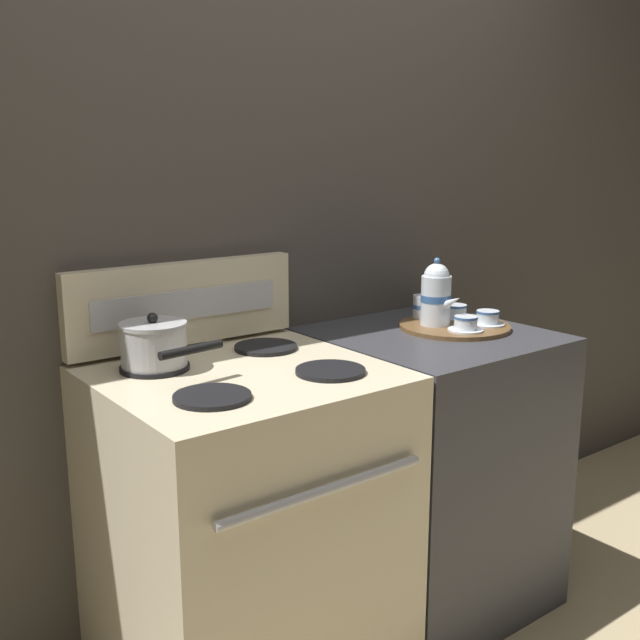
{
  "coord_description": "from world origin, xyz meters",
  "views": [
    {
      "loc": [
        -1.3,
        -1.6,
        1.45
      ],
      "look_at": [
        -0.02,
        0.08,
        0.98
      ],
      "focal_mm": 42.0,
      "sensor_mm": 36.0,
      "label": 1
    }
  ],
  "objects_px": {
    "teacup_front": "(466,324)",
    "serving_tray": "(454,326)",
    "saucepan": "(155,344)",
    "teacup_left": "(488,318)",
    "teacup_right": "(456,312)",
    "creamer_jug": "(422,306)",
    "teapot": "(436,294)",
    "stove": "(246,530)"
  },
  "relations": [
    {
      "from": "teacup_left",
      "to": "teacup_right",
      "type": "height_order",
      "value": "same"
    },
    {
      "from": "serving_tray",
      "to": "creamer_jug",
      "type": "bearing_deg",
      "value": 95.56
    },
    {
      "from": "stove",
      "to": "serving_tray",
      "type": "xyz_separation_m",
      "value": [
        0.8,
        0.0,
        0.46
      ]
    },
    {
      "from": "saucepan",
      "to": "teacup_front",
      "type": "bearing_deg",
      "value": -13.93
    },
    {
      "from": "teacup_left",
      "to": "teacup_front",
      "type": "xyz_separation_m",
      "value": [
        -0.12,
        -0.01,
        0.0
      ]
    },
    {
      "from": "teapot",
      "to": "creamer_jug",
      "type": "relative_size",
      "value": 2.83
    },
    {
      "from": "saucepan",
      "to": "teapot",
      "type": "bearing_deg",
      "value": -7.03
    },
    {
      "from": "stove",
      "to": "teapot",
      "type": "xyz_separation_m",
      "value": [
        0.74,
        0.03,
        0.56
      ]
    },
    {
      "from": "teapot",
      "to": "teacup_right",
      "type": "relative_size",
      "value": 1.97
    },
    {
      "from": "creamer_jug",
      "to": "serving_tray",
      "type": "bearing_deg",
      "value": -84.44
    },
    {
      "from": "serving_tray",
      "to": "teapot",
      "type": "height_order",
      "value": "teapot"
    },
    {
      "from": "saucepan",
      "to": "teacup_front",
      "type": "xyz_separation_m",
      "value": [
        0.93,
        -0.23,
        -0.03
      ]
    },
    {
      "from": "teapot",
      "to": "teacup_left",
      "type": "bearing_deg",
      "value": -38.37
    },
    {
      "from": "stove",
      "to": "creamer_jug",
      "type": "relative_size",
      "value": 11.94
    },
    {
      "from": "saucepan",
      "to": "stove",
      "type": "bearing_deg",
      "value": -40.59
    },
    {
      "from": "teapot",
      "to": "teacup_front",
      "type": "xyz_separation_m",
      "value": [
        0.01,
        -0.12,
        -0.08
      ]
    },
    {
      "from": "teacup_left",
      "to": "teacup_front",
      "type": "relative_size",
      "value": 1.0
    },
    {
      "from": "teacup_front",
      "to": "saucepan",
      "type": "bearing_deg",
      "value": 166.07
    },
    {
      "from": "teacup_left",
      "to": "creamer_jug",
      "type": "relative_size",
      "value": 1.43
    },
    {
      "from": "stove",
      "to": "serving_tray",
      "type": "bearing_deg",
      "value": 0.33
    },
    {
      "from": "saucepan",
      "to": "creamer_jug",
      "type": "relative_size",
      "value": 3.65
    },
    {
      "from": "teacup_front",
      "to": "teapot",
      "type": "bearing_deg",
      "value": 95.69
    },
    {
      "from": "teacup_front",
      "to": "creamer_jug",
      "type": "height_order",
      "value": "creamer_jug"
    },
    {
      "from": "saucepan",
      "to": "serving_tray",
      "type": "bearing_deg",
      "value": -8.36
    },
    {
      "from": "serving_tray",
      "to": "teacup_front",
      "type": "height_order",
      "value": "teacup_front"
    },
    {
      "from": "teacup_right",
      "to": "creamer_jug",
      "type": "bearing_deg",
      "value": 136.14
    },
    {
      "from": "teacup_left",
      "to": "teacup_right",
      "type": "bearing_deg",
      "value": 93.91
    },
    {
      "from": "saucepan",
      "to": "teacup_left",
      "type": "relative_size",
      "value": 2.54
    },
    {
      "from": "serving_tray",
      "to": "creamer_jug",
      "type": "xyz_separation_m",
      "value": [
        -0.01,
        0.13,
        0.05
      ]
    },
    {
      "from": "teacup_right",
      "to": "teacup_front",
      "type": "bearing_deg",
      "value": -127.56
    },
    {
      "from": "teacup_front",
      "to": "creamer_jug",
      "type": "relative_size",
      "value": 1.43
    },
    {
      "from": "teapot",
      "to": "creamer_jug",
      "type": "distance_m",
      "value": 0.13
    },
    {
      "from": "serving_tray",
      "to": "teacup_left",
      "type": "bearing_deg",
      "value": -43.67
    },
    {
      "from": "saucepan",
      "to": "teacup_right",
      "type": "xyz_separation_m",
      "value": [
        1.04,
        -0.09,
        -0.03
      ]
    },
    {
      "from": "saucepan",
      "to": "teacup_left",
      "type": "height_order",
      "value": "saucepan"
    },
    {
      "from": "teacup_right",
      "to": "creamer_jug",
      "type": "xyz_separation_m",
      "value": [
        -0.08,
        0.08,
        0.02
      ]
    },
    {
      "from": "creamer_jug",
      "to": "teacup_right",
      "type": "bearing_deg",
      "value": -43.86
    },
    {
      "from": "serving_tray",
      "to": "teacup_front",
      "type": "xyz_separation_m",
      "value": [
        -0.04,
        -0.09,
        0.03
      ]
    },
    {
      "from": "saucepan",
      "to": "teacup_left",
      "type": "distance_m",
      "value": 1.07
    },
    {
      "from": "serving_tray",
      "to": "creamer_jug",
      "type": "distance_m",
      "value": 0.14
    },
    {
      "from": "teacup_front",
      "to": "stove",
      "type": "bearing_deg",
      "value": 173.74
    },
    {
      "from": "teacup_front",
      "to": "serving_tray",
      "type": "bearing_deg",
      "value": 64.66
    }
  ]
}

